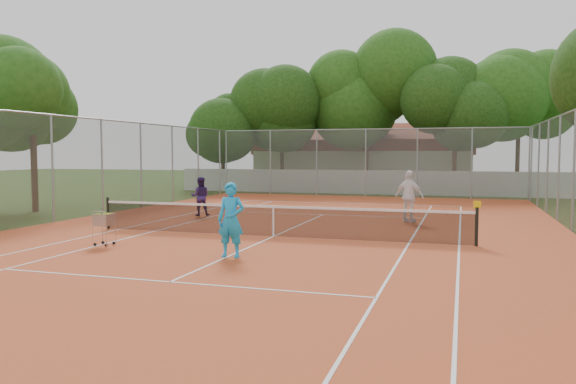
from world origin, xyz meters
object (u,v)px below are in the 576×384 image
(tennis_net, at_px, (273,221))
(player_near, at_px, (231,220))
(clubhouse, at_px, (366,158))
(ball_hopper, at_px, (104,228))
(player_far_right, at_px, (409,196))
(player_far_left, at_px, (200,196))

(tennis_net, height_order, player_near, player_near)
(clubhouse, bearing_deg, ball_hopper, -93.51)
(clubhouse, xyz_separation_m, player_near, (2.09, -32.52, -1.25))
(tennis_net, relative_size, clubhouse, 0.72)
(player_near, bearing_deg, tennis_net, 88.11)
(clubhouse, relative_size, ball_hopper, 16.68)
(tennis_net, bearing_deg, player_far_right, 53.14)
(tennis_net, xyz_separation_m, player_far_right, (3.66, 4.89, 0.48))
(player_near, relative_size, player_far_left, 1.17)
(clubhouse, height_order, ball_hopper, clubhouse)
(player_far_left, bearing_deg, player_near, 97.71)
(ball_hopper, bearing_deg, player_near, 12.56)
(clubhouse, height_order, player_near, clubhouse)
(tennis_net, bearing_deg, ball_hopper, -142.96)
(player_near, bearing_deg, player_far_left, 117.45)
(tennis_net, xyz_separation_m, ball_hopper, (-3.96, -2.99, 0.00))
(player_near, bearing_deg, clubhouse, 90.35)
(player_far_left, xyz_separation_m, ball_hopper, (0.78, -7.58, -0.31))
(player_near, xyz_separation_m, player_far_left, (-4.83, 8.11, -0.13))
(player_far_right, distance_m, ball_hopper, 10.97)
(tennis_net, distance_m, player_far_right, 6.13)
(tennis_net, bearing_deg, player_near, -88.58)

